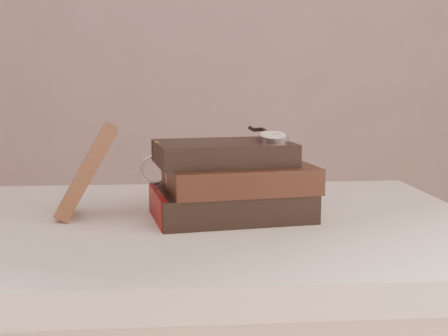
{
  "coord_description": "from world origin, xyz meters",
  "views": [
    {
      "loc": [
        0.04,
        -0.54,
        0.96
      ],
      "look_at": [
        0.12,
        0.36,
        0.82
      ],
      "focal_mm": 48.79,
      "sensor_mm": 36.0,
      "label": 1
    }
  ],
  "objects": [
    {
      "name": "table",
      "position": [
        0.0,
        0.35,
        0.66
      ],
      "size": [
        1.0,
        0.6,
        0.75
      ],
      "color": "silver",
      "rests_on": "ground"
    },
    {
      "name": "book_stack",
      "position": [
        0.13,
        0.36,
        0.8
      ],
      "size": [
        0.25,
        0.19,
        0.11
      ],
      "color": "black",
      "rests_on": "table"
    },
    {
      "name": "journal",
      "position": [
        -0.09,
        0.38,
        0.82
      ],
      "size": [
        0.1,
        0.1,
        0.14
      ],
      "primitive_type": "cube",
      "rotation": [
        0.0,
        0.52,
        0.08
      ],
      "color": "#432719",
      "rests_on": "table"
    },
    {
      "name": "pocket_watch",
      "position": [
        0.19,
        0.36,
        0.87
      ],
      "size": [
        0.05,
        0.15,
        0.02
      ],
      "color": "silver",
      "rests_on": "book_stack"
    },
    {
      "name": "eyeglasses",
      "position": [
        0.04,
        0.42,
        0.81
      ],
      "size": [
        0.11,
        0.12,
        0.05
      ],
      "color": "silver",
      "rests_on": "book_stack"
    }
  ]
}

